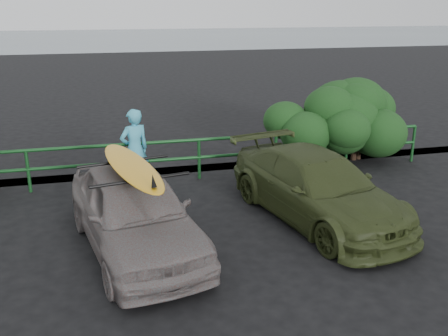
# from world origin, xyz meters

# --- Properties ---
(ground) EXTENTS (80.00, 80.00, 0.00)m
(ground) POSITION_xyz_m (0.00, 0.00, 0.00)
(ground) COLOR black
(ocean) EXTENTS (200.00, 200.00, 0.00)m
(ocean) POSITION_xyz_m (0.00, 60.00, 0.00)
(ocean) COLOR slate
(ocean) RESTS_ON ground
(guardrail) EXTENTS (14.00, 0.08, 1.04)m
(guardrail) POSITION_xyz_m (0.00, 5.00, 0.52)
(guardrail) COLOR #14461C
(guardrail) RESTS_ON ground
(shrub_right) EXTENTS (3.20, 2.40, 1.94)m
(shrub_right) POSITION_xyz_m (5.00, 5.50, 0.97)
(shrub_right) COLOR #183D16
(shrub_right) RESTS_ON ground
(sedan) EXTENTS (2.53, 4.53, 1.46)m
(sedan) POSITION_xyz_m (-0.82, 1.55, 0.73)
(sedan) COLOR slate
(sedan) RESTS_ON ground
(olive_vehicle) EXTENTS (2.85, 4.91, 1.34)m
(olive_vehicle) POSITION_xyz_m (2.84, 2.05, 0.67)
(olive_vehicle) COLOR #313C1A
(olive_vehicle) RESTS_ON ground
(man) EXTENTS (0.81, 0.68, 1.91)m
(man) POSITION_xyz_m (-0.58, 4.67, 0.95)
(man) COLOR #42ACC8
(man) RESTS_ON ground
(roof_rack) EXTENTS (1.84, 1.45, 0.05)m
(roof_rack) POSITION_xyz_m (-0.82, 1.55, 1.49)
(roof_rack) COLOR black
(roof_rack) RESTS_ON sedan
(surfboard) EXTENTS (1.20, 3.07, 0.09)m
(surfboard) POSITION_xyz_m (-0.82, 1.55, 1.56)
(surfboard) COLOR orange
(surfboard) RESTS_ON roof_rack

